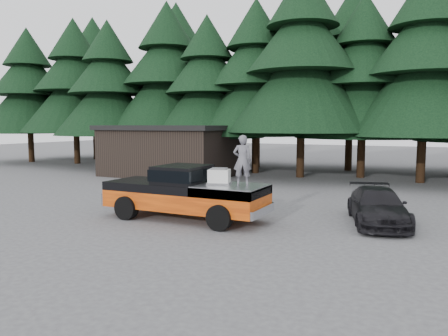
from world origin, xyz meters
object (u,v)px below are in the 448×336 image
at_px(pickup_truck, 185,201).
at_px(man_on_bed, 242,160).
at_px(parked_car, 377,206).
at_px(utility_building, 173,150).
at_px(air_compressor, 219,177).

bearing_deg(pickup_truck, man_on_bed, 5.78).
height_order(parked_car, utility_building, utility_building).
relative_size(air_compressor, utility_building, 0.08).
relative_size(pickup_truck, parked_car, 1.44).
bearing_deg(parked_car, air_compressor, -172.59).
distance_m(man_on_bed, parked_car, 4.84).
xyz_separation_m(pickup_truck, parked_car, (6.22, 2.23, -0.06)).
bearing_deg(utility_building, air_compressor, -50.95).
distance_m(air_compressor, man_on_bed, 1.01).
bearing_deg(air_compressor, pickup_truck, 167.94).
distance_m(parked_car, utility_building, 16.86).
relative_size(parked_car, utility_building, 0.50).
xyz_separation_m(air_compressor, man_on_bed, (0.81, 0.13, 0.60)).
relative_size(pickup_truck, utility_building, 0.71).
relative_size(pickup_truck, air_compressor, 8.52).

